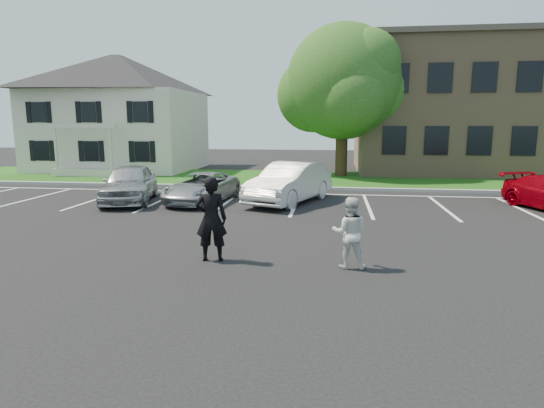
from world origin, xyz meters
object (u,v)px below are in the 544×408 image
at_px(house, 120,113).
at_px(car_white_sedan, 290,183).
at_px(office_building, 533,107).
at_px(car_silver_minivan, 202,188).
at_px(man_black_suit, 211,219).
at_px(car_silver_west, 129,183).
at_px(tree, 345,85).
at_px(man_white_shirt, 350,233).

relative_size(house, car_white_sedan, 2.11).
relative_size(office_building, car_silver_minivan, 5.22).
bearing_deg(car_silver_minivan, car_white_sedan, 14.19).
distance_m(man_black_suit, car_silver_west, 9.13).
relative_size(tree, man_black_suit, 4.44).
relative_size(man_black_suit, car_silver_west, 0.44).
height_order(car_silver_west, car_silver_minivan, car_silver_west).
relative_size(car_silver_minivan, car_white_sedan, 0.88).
bearing_deg(car_white_sedan, tree, 97.94).
bearing_deg(man_black_suit, man_white_shirt, 168.27).
bearing_deg(tree, car_silver_west, -130.53).
bearing_deg(car_silver_west, office_building, 20.30).
xyz_separation_m(tree, man_black_suit, (-3.28, -17.52, -4.36)).
bearing_deg(tree, car_silver_minivan, -120.39).
bearing_deg(car_silver_minivan, house, 135.34).
height_order(office_building, man_white_shirt, office_building).
bearing_deg(office_building, car_silver_west, -145.34).
bearing_deg(car_silver_west, car_white_sedan, -8.09).
distance_m(house, car_silver_west, 14.16).
height_order(man_black_suit, car_silver_west, man_black_suit).
bearing_deg(man_white_shirt, office_building, -117.82).
height_order(tree, car_silver_west, tree).
relative_size(tree, car_silver_minivan, 2.05).
bearing_deg(tree, man_white_shirt, -90.43).
bearing_deg(tree, house, 171.84).
xyz_separation_m(tree, man_white_shirt, (-0.13, -17.63, -4.55)).
bearing_deg(house, man_white_shirt, -53.14).
distance_m(office_building, man_black_suit, 26.74).
distance_m(tree, car_silver_minivan, 12.37).
distance_m(office_building, car_silver_west, 25.45).
xyz_separation_m(tree, car_white_sedan, (-2.25, -9.47, -4.55)).
height_order(house, car_silver_minivan, house).
xyz_separation_m(house, car_silver_minivan, (9.18, -12.00, -3.23)).
bearing_deg(man_white_shirt, man_black_suit, -0.67).
relative_size(man_white_shirt, car_silver_west, 0.35).
distance_m(office_building, man_white_shirt, 25.19).
bearing_deg(man_white_shirt, tree, -89.07).
xyz_separation_m(tree, car_silver_minivan, (-5.78, -9.86, -4.75)).
height_order(house, man_white_shirt, house).
height_order(man_white_shirt, car_silver_minivan, man_white_shirt).
distance_m(office_building, tree, 12.80).
bearing_deg(car_silver_west, tree, 35.10).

